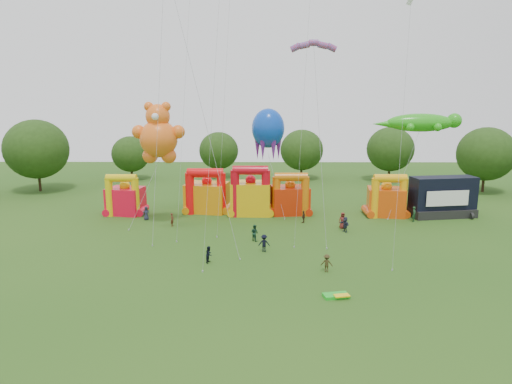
{
  "coord_description": "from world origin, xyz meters",
  "views": [
    {
      "loc": [
        -0.07,
        -32.34,
        15.28
      ],
      "look_at": [
        -0.53,
        18.0,
        5.02
      ],
      "focal_mm": 32.0,
      "sensor_mm": 36.0,
      "label": 1
    }
  ],
  "objects_px": {
    "stage_trailer": "(443,197)",
    "gecko_kite": "(408,161)",
    "bouncy_castle_0": "(125,198)",
    "bouncy_castle_2": "(251,196)",
    "spectator_0": "(146,213)",
    "teddy_bear_kite": "(153,159)",
    "spectator_4": "(304,217)",
    "octopus_kite": "(272,155)"
  },
  "relations": [
    {
      "from": "octopus_kite",
      "to": "spectator_4",
      "type": "xyz_separation_m",
      "value": [
        3.93,
        -5.74,
        -7.09
      ]
    },
    {
      "from": "bouncy_castle_2",
      "to": "spectator_4",
      "type": "distance_m",
      "value": 8.2
    },
    {
      "from": "teddy_bear_kite",
      "to": "spectator_4",
      "type": "distance_m",
      "value": 19.87
    },
    {
      "from": "stage_trailer",
      "to": "gecko_kite",
      "type": "relative_size",
      "value": 0.65
    },
    {
      "from": "bouncy_castle_2",
      "to": "spectator_0",
      "type": "relative_size",
      "value": 3.87
    },
    {
      "from": "gecko_kite",
      "to": "spectator_4",
      "type": "height_order",
      "value": "gecko_kite"
    },
    {
      "from": "gecko_kite",
      "to": "spectator_4",
      "type": "distance_m",
      "value": 16.02
    },
    {
      "from": "gecko_kite",
      "to": "teddy_bear_kite",
      "type": "bearing_deg",
      "value": -170.53
    },
    {
      "from": "gecko_kite",
      "to": "octopus_kite",
      "type": "height_order",
      "value": "octopus_kite"
    },
    {
      "from": "bouncy_castle_0",
      "to": "stage_trailer",
      "type": "height_order",
      "value": "bouncy_castle_0"
    },
    {
      "from": "bouncy_castle_2",
      "to": "spectator_0",
      "type": "distance_m",
      "value": 13.85
    },
    {
      "from": "teddy_bear_kite",
      "to": "spectator_0",
      "type": "xyz_separation_m",
      "value": [
        -1.8,
        2.55,
        -7.41
      ]
    },
    {
      "from": "stage_trailer",
      "to": "bouncy_castle_0",
      "type": "bearing_deg",
      "value": 178.96
    },
    {
      "from": "octopus_kite",
      "to": "stage_trailer",
      "type": "bearing_deg",
      "value": -5.86
    },
    {
      "from": "bouncy_castle_0",
      "to": "octopus_kite",
      "type": "relative_size",
      "value": 0.4
    },
    {
      "from": "gecko_kite",
      "to": "bouncy_castle_0",
      "type": "bearing_deg",
      "value": 179.88
    },
    {
      "from": "teddy_bear_kite",
      "to": "octopus_kite",
      "type": "height_order",
      "value": "teddy_bear_kite"
    },
    {
      "from": "gecko_kite",
      "to": "octopus_kite",
      "type": "xyz_separation_m",
      "value": [
        -17.94,
        1.63,
        0.5
      ]
    },
    {
      "from": "bouncy_castle_2",
      "to": "spectator_0",
      "type": "bearing_deg",
      "value": -167.3
    },
    {
      "from": "spectator_4",
      "to": "gecko_kite",
      "type": "bearing_deg",
      "value": 133.64
    },
    {
      "from": "teddy_bear_kite",
      "to": "octopus_kite",
      "type": "xyz_separation_m",
      "value": [
        14.43,
        7.02,
        -0.42
      ]
    },
    {
      "from": "bouncy_castle_2",
      "to": "octopus_kite",
      "type": "distance_m",
      "value": 6.16
    },
    {
      "from": "stage_trailer",
      "to": "gecko_kite",
      "type": "xyz_separation_m",
      "value": [
        -4.64,
        0.69,
        4.78
      ]
    },
    {
      "from": "octopus_kite",
      "to": "spectator_0",
      "type": "distance_m",
      "value": 18.23
    },
    {
      "from": "spectator_4",
      "to": "teddy_bear_kite",
      "type": "bearing_deg",
      "value": -58.71
    },
    {
      "from": "stage_trailer",
      "to": "gecko_kite",
      "type": "bearing_deg",
      "value": 171.54
    },
    {
      "from": "bouncy_castle_2",
      "to": "gecko_kite",
      "type": "relative_size",
      "value": 0.5
    },
    {
      "from": "bouncy_castle_0",
      "to": "gecko_kite",
      "type": "bearing_deg",
      "value": -0.12
    },
    {
      "from": "spectator_0",
      "to": "spectator_4",
      "type": "relative_size",
      "value": 1.13
    },
    {
      "from": "stage_trailer",
      "to": "spectator_0",
      "type": "distance_m",
      "value": 38.9
    },
    {
      "from": "teddy_bear_kite",
      "to": "spectator_4",
      "type": "bearing_deg",
      "value": 4.01
    },
    {
      "from": "bouncy_castle_0",
      "to": "spectator_0",
      "type": "height_order",
      "value": "bouncy_castle_0"
    },
    {
      "from": "octopus_kite",
      "to": "bouncy_castle_2",
      "type": "bearing_deg",
      "value": -152.74
    },
    {
      "from": "bouncy_castle_0",
      "to": "stage_trailer",
      "type": "relative_size",
      "value": 0.64
    },
    {
      "from": "spectator_4",
      "to": "octopus_kite",
      "type": "bearing_deg",
      "value": -118.34
    },
    {
      "from": "bouncy_castle_2",
      "to": "stage_trailer",
      "type": "height_order",
      "value": "bouncy_castle_2"
    },
    {
      "from": "stage_trailer",
      "to": "gecko_kite",
      "type": "height_order",
      "value": "gecko_kite"
    },
    {
      "from": "bouncy_castle_2",
      "to": "teddy_bear_kite",
      "type": "xyz_separation_m",
      "value": [
        -11.6,
        -5.57,
        5.7
      ]
    },
    {
      "from": "bouncy_castle_2",
      "to": "octopus_kite",
      "type": "relative_size",
      "value": 0.48
    },
    {
      "from": "bouncy_castle_2",
      "to": "spectator_4",
      "type": "height_order",
      "value": "bouncy_castle_2"
    },
    {
      "from": "teddy_bear_kite",
      "to": "spectator_4",
      "type": "height_order",
      "value": "teddy_bear_kite"
    },
    {
      "from": "stage_trailer",
      "to": "octopus_kite",
      "type": "height_order",
      "value": "octopus_kite"
    }
  ]
}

